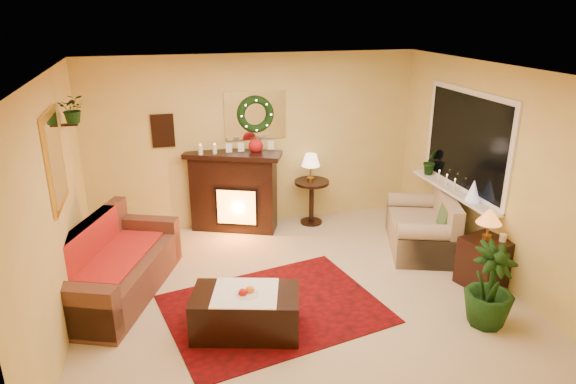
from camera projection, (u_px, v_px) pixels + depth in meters
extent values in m
plane|color=beige|center=(296.00, 291.00, 6.16)|extent=(5.00, 5.00, 0.00)
plane|color=white|center=(297.00, 71.00, 5.27)|extent=(5.00, 5.00, 0.00)
plane|color=#EFD88C|center=(256.00, 141.00, 7.76)|extent=(5.00, 5.00, 0.00)
plane|color=#EFD88C|center=(382.00, 292.00, 3.67)|extent=(5.00, 5.00, 0.00)
plane|color=#EFD88C|center=(55.00, 212.00, 5.11)|extent=(4.50, 4.50, 0.00)
plane|color=#EFD88C|center=(491.00, 172.00, 6.32)|extent=(4.50, 4.50, 0.00)
cube|color=#50110A|center=(274.00, 309.00, 5.80)|extent=(2.62, 2.17, 0.01)
cube|color=#432214|center=(116.00, 261.00, 5.98)|extent=(1.57, 2.16, 0.85)
cube|color=red|center=(110.00, 254.00, 6.09)|extent=(0.82, 1.34, 0.02)
cube|color=black|center=(234.00, 195.00, 7.73)|extent=(1.31, 0.85, 1.15)
sphere|color=#A80E13|center=(256.00, 146.00, 7.50)|extent=(0.21, 0.21, 0.21)
cylinder|color=white|center=(201.00, 152.00, 7.35)|extent=(0.06, 0.06, 0.19)
cylinder|color=white|center=(215.00, 151.00, 7.40)|extent=(0.06, 0.06, 0.19)
cube|color=white|center=(255.00, 115.00, 7.60)|extent=(0.92, 0.02, 0.72)
torus|color=#194719|center=(256.00, 115.00, 7.56)|extent=(0.55, 0.11, 0.55)
cube|color=#381E11|center=(163.00, 131.00, 7.33)|extent=(0.32, 0.03, 0.48)
cube|color=gold|center=(55.00, 160.00, 5.23)|extent=(0.03, 0.84, 1.00)
imported|color=#194719|center=(75.00, 123.00, 5.87)|extent=(0.33, 0.28, 0.36)
cube|color=gray|center=(421.00, 220.00, 7.15)|extent=(1.23, 1.58, 0.81)
cube|color=white|center=(467.00, 142.00, 6.73)|extent=(0.03, 1.86, 1.36)
cube|color=black|center=(466.00, 142.00, 6.73)|extent=(0.02, 1.70, 1.22)
cube|color=white|center=(454.00, 191.00, 6.94)|extent=(0.22, 1.86, 0.04)
cone|color=white|center=(473.00, 190.00, 6.46)|extent=(0.18, 0.18, 0.28)
imported|color=#1F3E18|center=(431.00, 162.00, 7.50)|extent=(0.28, 0.23, 0.51)
cylinder|color=#4F341A|center=(311.00, 203.00, 8.01)|extent=(0.61, 0.61, 0.70)
cone|color=#FFD3A3|center=(311.00, 169.00, 7.83)|extent=(0.28, 0.28, 0.43)
cube|color=#2F2010|center=(484.00, 265.00, 6.22)|extent=(0.61, 0.61, 0.60)
cone|color=#FFAD0B|center=(488.00, 228.00, 6.08)|extent=(0.30, 0.30, 0.44)
cube|color=#3E1A11|center=(246.00, 314.00, 5.33)|extent=(1.22, 0.89, 0.46)
cylinder|color=silver|center=(247.00, 296.00, 5.22)|extent=(0.24, 0.24, 0.06)
imported|color=black|center=(490.00, 287.00, 5.39)|extent=(1.84, 1.84, 2.76)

